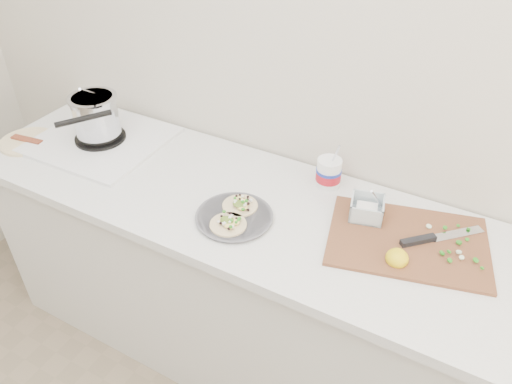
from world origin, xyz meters
The scene contains 6 objects.
counter centered at (0.00, 1.43, 0.45)m, with size 2.44×0.66×0.90m.
stove centered at (-0.83, 1.47, 0.98)m, with size 0.53×0.49×0.25m.
taco_plate centered at (-0.07, 1.31, 0.92)m, with size 0.27×0.27×0.04m.
tub centered at (0.13, 1.65, 0.97)m, with size 0.09×0.09×0.21m.
cutboard centered at (0.47, 1.49, 0.92)m, with size 0.58×0.47×0.08m.
bacon_plate centered at (-1.10, 1.31, 0.91)m, with size 0.23×0.23×0.02m.
Camera 1 is at (0.63, 0.19, 2.01)m, focal length 35.00 mm.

